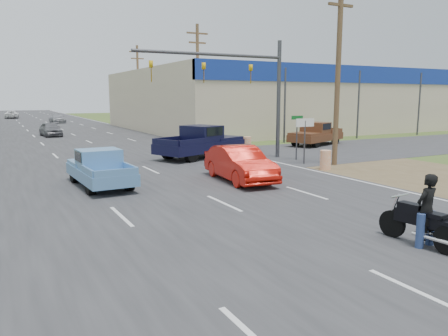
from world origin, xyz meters
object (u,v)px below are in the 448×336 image
navy_pickup (202,141)px  distant_car_white (12,115)px  rider (426,213)px  brown_pickup (315,134)px  motorcycle (428,227)px  red_convertible (240,164)px  blue_pickup (99,168)px  distant_car_grey (51,129)px  distant_car_silver (57,118)px

navy_pickup → distant_car_white: navy_pickup is taller
rider → brown_pickup: 23.24m
motorcycle → brown_pickup: brown_pickup is taller
red_convertible → distant_car_white: red_convertible is taller
navy_pickup → brown_pickup: (10.61, 2.17, -0.10)m
rider → navy_pickup: navy_pickup is taller
blue_pickup → brown_pickup: bearing=21.4°
blue_pickup → distant_car_grey: (1.00, 25.97, -0.11)m
motorcycle → brown_pickup: (12.61, 19.58, 0.37)m
distant_car_white → blue_pickup: bearing=94.9°
navy_pickup → distant_car_grey: size_ratio=1.60×
brown_pickup → distant_car_grey: size_ratio=1.44×
red_convertible → rider: 9.57m
red_convertible → blue_pickup: size_ratio=0.98×
brown_pickup → distant_car_white: brown_pickup is taller
distant_car_grey → red_convertible: bearing=-85.5°
motorcycle → navy_pickup: navy_pickup is taller
distant_car_white → distant_car_grey: bearing=96.8°
distant_car_grey → distant_car_silver: bearing=76.3°
distant_car_grey → distant_car_silver: size_ratio=0.90×
rider → distant_car_white: rider is taller
red_convertible → motorcycle: bearing=-86.3°
red_convertible → rider: bearing=-86.3°
rider → distant_car_grey: rider is taller
motorcycle → rider: size_ratio=1.34×
blue_pickup → brown_pickup: size_ratio=0.83×
distant_car_silver → blue_pickup: bearing=-99.3°
navy_pickup → motorcycle: bearing=-28.9°
distant_car_white → red_convertible: bearing=99.7°
navy_pickup → distant_car_white: 61.27m
distant_car_grey → rider: bearing=-88.3°
distant_car_silver → brown_pickup: bearing=-75.5°
red_convertible → brown_pickup: bearing=43.6°
motorcycle → distant_car_white: distant_car_white is taller
navy_pickup → distant_car_grey: bearing=175.7°
red_convertible → distant_car_silver: 50.64m
motorcycle → blue_pickup: (-5.50, 11.44, 0.26)m
distant_car_grey → distant_car_white: distant_car_grey is taller
motorcycle → distant_car_grey: distant_car_grey is taller
brown_pickup → distant_car_grey: (-17.11, 17.82, -0.22)m
motorcycle → distant_car_white: (-6.30, 78.12, 0.13)m
red_convertible → distant_car_grey: 28.17m
red_convertible → motorcycle: (-0.20, -9.63, -0.24)m
rider → motorcycle: bearing=90.0°
distant_car_silver → motorcycle: bearing=-93.1°
rider → distant_car_silver: 60.20m
rider → blue_pickup: 12.63m
rider → brown_pickup: size_ratio=0.31×
rider → navy_pickup: bearing=-102.4°
red_convertible → blue_pickup: blue_pickup is taller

